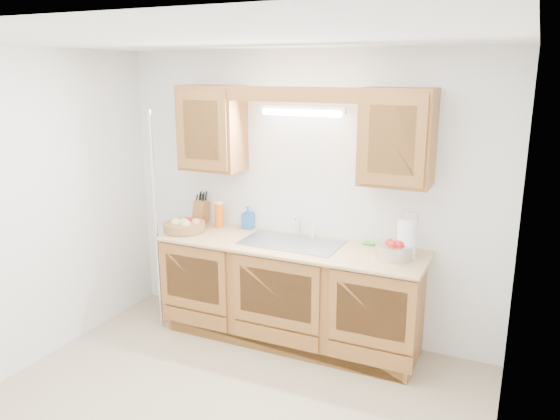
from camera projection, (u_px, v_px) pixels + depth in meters
The scene contains 17 objects.
room at pixel (216, 243), 3.49m from camera, with size 3.52×3.50×2.50m.
base_cabinets at pixel (291, 294), 4.75m from camera, with size 2.20×0.60×0.86m, color #94592B.
countertop at pixel (290, 246), 4.62m from camera, with size 2.30×0.63×0.04m, color tan.
upper_cabinet_left at pixel (212, 128), 4.86m from camera, with size 0.55×0.33×0.75m, color #94592B.
upper_cabinet_right at pixel (397, 137), 4.18m from camera, with size 0.55×0.33×0.75m, color #94592B.
valance at pixel (291, 94), 4.31m from camera, with size 2.20×0.05×0.12m, color #94592B.
fluorescent_fixture at pixel (302, 111), 4.55m from camera, with size 0.76×0.08×0.08m.
sink at pixel (291, 251), 4.65m from camera, with size 0.84×0.46×0.36m.
wire_shelf_pole at pixel (156, 223), 4.86m from camera, with size 0.03×0.03×2.00m, color silver.
outlet_plate at pixel (412, 219), 4.44m from camera, with size 0.08×0.01×0.12m, color white.
fruit_basket at pixel (185, 225), 4.98m from camera, with size 0.40×0.40×0.12m.
knife_block at pixel (201, 212), 5.21m from camera, with size 0.11×0.18×0.32m.
orange_canister at pixel (219, 215), 5.07m from camera, with size 0.11×0.11×0.24m.
soap_bottle at pixel (248, 217), 5.04m from camera, with size 0.10×0.10×0.21m, color #215EA9.
sponge at pixel (369, 244), 4.59m from camera, with size 0.10×0.07×0.02m.
paper_towel at pixel (406, 239), 4.24m from camera, with size 0.18×0.18×0.37m.
apple_bowl at pixel (394, 250), 4.25m from camera, with size 0.30×0.30×0.15m.
Camera 1 is at (1.77, -2.85, 2.33)m, focal length 35.00 mm.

